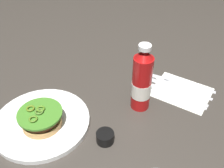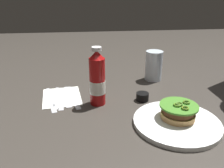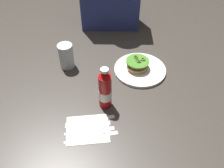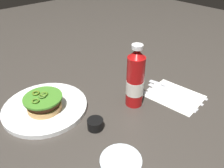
{
  "view_description": "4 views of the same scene",
  "coord_description": "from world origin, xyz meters",
  "px_view_note": "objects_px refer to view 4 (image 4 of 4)",
  "views": [
    {
      "loc": [
        -0.31,
        0.37,
        0.55
      ],
      "look_at": [
        0.05,
        -0.08,
        0.08
      ],
      "focal_mm": 41.57,
      "sensor_mm": 36.0,
      "label": 1
    },
    {
      "loc": [
        0.75,
        -0.16,
        0.4
      ],
      "look_at": [
        -0.01,
        -0.07,
        0.08
      ],
      "focal_mm": 37.35,
      "sensor_mm": 36.0,
      "label": 2
    },
    {
      "loc": [
        0.02,
        -0.84,
        0.83
      ],
      "look_at": [
        0.01,
        -0.08,
        0.08
      ],
      "focal_mm": 38.4,
      "sensor_mm": 36.0,
      "label": 3
    },
    {
      "loc": [
        -0.41,
        0.33,
        0.47
      ],
      "look_at": [
        0.05,
        -0.08,
        0.07
      ],
      "focal_mm": 35.99,
      "sensor_mm": 36.0,
      "label": 4
    }
  ],
  "objects_px": {
    "dinner_plate": "(45,107)",
    "fork_utensil": "(167,96)",
    "butter_knife": "(169,92)",
    "ketchup_bottle": "(135,80)",
    "condiment_cup": "(95,124)",
    "burger_sandwich": "(44,103)",
    "spoon_utensil": "(171,89)",
    "napkin": "(175,96)",
    "steak_knife": "(173,88)",
    "table_knife": "(162,98)"
  },
  "relations": [
    {
      "from": "ketchup_bottle",
      "to": "spoon_utensil",
      "type": "bearing_deg",
      "value": -103.25
    },
    {
      "from": "dinner_plate",
      "to": "burger_sandwich",
      "type": "bearing_deg",
      "value": 151.27
    },
    {
      "from": "spoon_utensil",
      "to": "table_knife",
      "type": "bearing_deg",
      "value": 99.85
    },
    {
      "from": "dinner_plate",
      "to": "butter_knife",
      "type": "relative_size",
      "value": 1.36
    },
    {
      "from": "condiment_cup",
      "to": "table_knife",
      "type": "relative_size",
      "value": 0.23
    },
    {
      "from": "steak_knife",
      "to": "fork_utensil",
      "type": "bearing_deg",
      "value": 104.33
    },
    {
      "from": "table_knife",
      "to": "spoon_utensil",
      "type": "bearing_deg",
      "value": -80.15
    },
    {
      "from": "fork_utensil",
      "to": "dinner_plate",
      "type": "bearing_deg",
      "value": 57.09
    },
    {
      "from": "spoon_utensil",
      "to": "fork_utensil",
      "type": "height_order",
      "value": "same"
    },
    {
      "from": "ketchup_bottle",
      "to": "butter_knife",
      "type": "xyz_separation_m",
      "value": [
        -0.04,
        -0.14,
        -0.09
      ]
    },
    {
      "from": "steak_knife",
      "to": "napkin",
      "type": "bearing_deg",
      "value": 131.03
    },
    {
      "from": "dinner_plate",
      "to": "condiment_cup",
      "type": "bearing_deg",
      "value": -159.48
    },
    {
      "from": "condiment_cup",
      "to": "spoon_utensil",
      "type": "relative_size",
      "value": 0.24
    },
    {
      "from": "table_knife",
      "to": "burger_sandwich",
      "type": "bearing_deg",
      "value": 58.21
    },
    {
      "from": "dinner_plate",
      "to": "butter_knife",
      "type": "xyz_separation_m",
      "value": [
        -0.22,
        -0.37,
        -0.0
      ]
    },
    {
      "from": "dinner_plate",
      "to": "fork_utensil",
      "type": "distance_m",
      "value": 0.41
    },
    {
      "from": "burger_sandwich",
      "to": "napkin",
      "type": "height_order",
      "value": "burger_sandwich"
    },
    {
      "from": "condiment_cup",
      "to": "butter_knife",
      "type": "distance_m",
      "value": 0.31
    },
    {
      "from": "burger_sandwich",
      "to": "napkin",
      "type": "xyz_separation_m",
      "value": [
        -0.23,
        -0.38,
        -0.04
      ]
    },
    {
      "from": "condiment_cup",
      "to": "fork_utensil",
      "type": "distance_m",
      "value": 0.29
    },
    {
      "from": "burger_sandwich",
      "to": "table_knife",
      "type": "height_order",
      "value": "burger_sandwich"
    },
    {
      "from": "ketchup_bottle",
      "to": "table_knife",
      "type": "height_order",
      "value": "ketchup_bottle"
    },
    {
      "from": "dinner_plate",
      "to": "table_knife",
      "type": "bearing_deg",
      "value": -124.29
    },
    {
      "from": "dinner_plate",
      "to": "steak_knife",
      "type": "height_order",
      "value": "dinner_plate"
    },
    {
      "from": "steak_knife",
      "to": "spoon_utensil",
      "type": "height_order",
      "value": "same"
    },
    {
      "from": "burger_sandwich",
      "to": "table_knife",
      "type": "bearing_deg",
      "value": -121.79
    },
    {
      "from": "butter_knife",
      "to": "fork_utensil",
      "type": "height_order",
      "value": "same"
    },
    {
      "from": "condiment_cup",
      "to": "fork_utensil",
      "type": "height_order",
      "value": "condiment_cup"
    },
    {
      "from": "steak_knife",
      "to": "fork_utensil",
      "type": "xyz_separation_m",
      "value": [
        -0.02,
        0.06,
        0.0
      ]
    },
    {
      "from": "ketchup_bottle",
      "to": "butter_knife",
      "type": "height_order",
      "value": "ketchup_bottle"
    },
    {
      "from": "burger_sandwich",
      "to": "spoon_utensil",
      "type": "relative_size",
      "value": 0.6
    },
    {
      "from": "ketchup_bottle",
      "to": "spoon_utensil",
      "type": "relative_size",
      "value": 1.07
    },
    {
      "from": "condiment_cup",
      "to": "spoon_utensil",
      "type": "xyz_separation_m",
      "value": [
        -0.03,
        -0.33,
        -0.01
      ]
    },
    {
      "from": "table_knife",
      "to": "fork_utensil",
      "type": "bearing_deg",
      "value": -100.6
    },
    {
      "from": "condiment_cup",
      "to": "ketchup_bottle",
      "type": "bearing_deg",
      "value": -88.22
    },
    {
      "from": "spoon_utensil",
      "to": "condiment_cup",
      "type": "bearing_deg",
      "value": 84.44
    },
    {
      "from": "ketchup_bottle",
      "to": "condiment_cup",
      "type": "height_order",
      "value": "ketchup_bottle"
    },
    {
      "from": "ketchup_bottle",
      "to": "steak_knife",
      "type": "xyz_separation_m",
      "value": [
        -0.04,
        -0.17,
        -0.09
      ]
    },
    {
      "from": "dinner_plate",
      "to": "spoon_utensil",
      "type": "height_order",
      "value": "dinner_plate"
    },
    {
      "from": "steak_knife",
      "to": "table_knife",
      "type": "height_order",
      "value": "same"
    },
    {
      "from": "spoon_utensil",
      "to": "table_knife",
      "type": "relative_size",
      "value": 0.94
    },
    {
      "from": "napkin",
      "to": "butter_knife",
      "type": "relative_size",
      "value": 0.89
    },
    {
      "from": "spoon_utensil",
      "to": "butter_knife",
      "type": "relative_size",
      "value": 1.0
    },
    {
      "from": "dinner_plate",
      "to": "fork_utensil",
      "type": "relative_size",
      "value": 1.41
    },
    {
      "from": "burger_sandwich",
      "to": "spoon_utensil",
      "type": "bearing_deg",
      "value": -115.86
    },
    {
      "from": "napkin",
      "to": "condiment_cup",
      "type": "bearing_deg",
      "value": 78.12
    },
    {
      "from": "napkin",
      "to": "fork_utensil",
      "type": "height_order",
      "value": "fork_utensil"
    },
    {
      "from": "steak_knife",
      "to": "condiment_cup",
      "type": "bearing_deg",
      "value": 84.52
    },
    {
      "from": "spoon_utensil",
      "to": "butter_knife",
      "type": "distance_m",
      "value": 0.02
    },
    {
      "from": "table_knife",
      "to": "napkin",
      "type": "bearing_deg",
      "value": -113.26
    }
  ]
}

